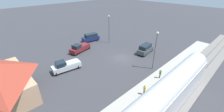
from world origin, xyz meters
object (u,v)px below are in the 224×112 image
Objects in this scene: suv_charcoal at (145,49)px; light_pole_lot_center at (109,26)px; pedestrian_waiting_far at (144,89)px; light_pole_near_platform at (156,46)px; suv_navy at (91,37)px; pedestrian_on_platform at (160,73)px; pickup_silver at (66,66)px; pickup_maroon at (80,48)px.

suv_charcoal is 0.66× the size of light_pole_lot_center.
light_pole_near_platform reaches higher than pedestrian_waiting_far.
suv_navy reaches higher than pedestrian_waiting_far.
pedestrian_on_platform is at bearing 137.62° from suv_charcoal.
pedestrian_on_platform is 0.22× the size of light_pole_near_platform.
pedestrian_on_platform is at bearing -144.07° from pickup_silver.
light_pole_near_platform is at bearing 179.00° from suv_navy.
suv_charcoal is (7.88, -7.19, -0.13)m from pedestrian_on_platform.
suv_navy reaches higher than pickup_silver.
pedestrian_on_platform is 23.70m from suv_navy.
pedestrian_waiting_far is 0.30× the size of pickup_silver.
pickup_maroon is 16.02m from suv_charcoal.
pedestrian_waiting_far is 0.22× the size of light_pole_near_platform.
pedestrian_waiting_far is 0.34× the size of suv_charcoal.
suv_navy is 15.94m from pickup_silver.
pickup_maroon is at bearing 85.04° from light_pole_lot_center.
pickup_silver is (-9.33, 12.93, -0.12)m from suv_navy.
light_pole_near_platform is at bearing 168.70° from light_pole_lot_center.
pickup_maroon is (20.10, -1.76, -0.25)m from pedestrian_waiting_far.
pedestrian_waiting_far is at bearing 95.08° from pedestrian_on_platform.
pedestrian_on_platform is 0.30× the size of pickup_maroon.
light_pole_near_platform is (-5.08, 4.94, 3.67)m from suv_charcoal.
suv_navy is 0.67× the size of light_pole_lot_center.
suv_charcoal is (-15.67, -4.57, 0.00)m from suv_navy.
pickup_maroon is at bearing 42.92° from suv_charcoal.
pickup_silver reaches higher than pedestrian_waiting_far.
suv_charcoal is (-11.73, -10.91, 0.12)m from pickup_maroon.
light_pole_lot_center is (16.01, -3.20, 0.03)m from light_pole_near_platform.
pedestrian_on_platform is 0.30× the size of pickup_silver.
light_pole_lot_center is (10.93, 1.74, 3.70)m from suv_charcoal.
pedestrian_on_platform is at bearing -84.92° from pedestrian_waiting_far.
light_pole_lot_center is (4.59, -15.77, 3.82)m from pickup_silver.
pickup_silver is at bearing 70.07° from suv_charcoal.
suv_navy is (23.56, -2.62, -0.13)m from pedestrian_on_platform.
pickup_maroon is at bearing -50.77° from pickup_silver.
suv_charcoal is at bearing -163.73° from suv_navy.
pickup_maroon is 9.97m from light_pole_lot_center.
pickup_silver is 16.86m from light_pole_lot_center.
pickup_maroon is 1.12× the size of suv_charcoal.
pickup_maroon is (19.61, 3.72, -0.25)m from pedestrian_on_platform.
pedestrian_waiting_far is 9.12m from light_pole_near_platform.
light_pole_near_platform is at bearing 135.79° from suv_charcoal.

